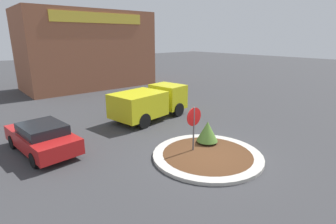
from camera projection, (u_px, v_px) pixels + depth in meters
ground_plane at (207, 157)px, 11.28m from camera, size 120.00×120.00×0.00m
traffic_island at (207, 155)px, 11.26m from camera, size 4.69×4.69×0.14m
stop_sign at (194, 121)px, 11.26m from camera, size 0.82×0.07×2.11m
island_shrub at (207, 131)px, 12.25m from camera, size 1.00×1.00×1.05m
utility_truck at (150, 102)px, 16.23m from camera, size 5.29×2.97×1.93m
storefront_building at (88, 50)px, 26.33m from camera, size 12.38×6.07×7.41m
parked_sedan_red at (42, 137)px, 11.62m from camera, size 2.25×4.43×1.34m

